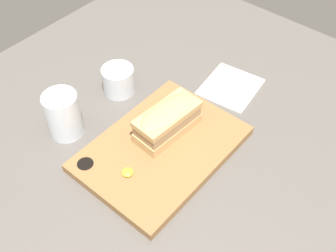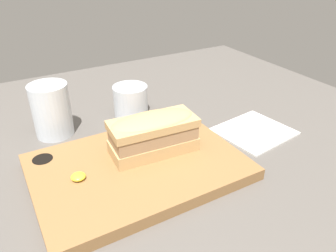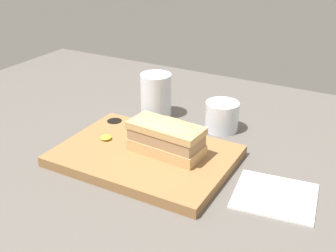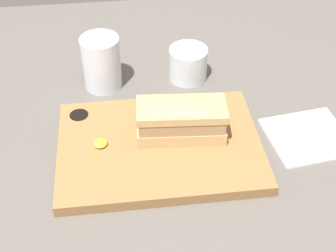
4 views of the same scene
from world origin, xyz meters
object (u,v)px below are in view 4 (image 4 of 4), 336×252
serving_board (159,146)px  water_glass (102,66)px  napkin (308,136)px  wine_glass (188,64)px  sandwich (182,118)px

serving_board → water_glass: (-9.57, 21.08, 3.82)cm
serving_board → water_glass: bearing=114.4°
water_glass → napkin: bearing=-29.0°
wine_glass → napkin: size_ratio=0.50×
serving_board → napkin: 28.08cm
serving_board → sandwich: size_ratio=2.23×
sandwich → wine_glass: bearing=78.0°
napkin → water_glass: bearing=151.0°
wine_glass → napkin: bearing=-47.6°
water_glass → wine_glass: water_glass is taller
water_glass → wine_glass: (18.09, 0.58, -1.57)cm
water_glass → napkin: water_glass is taller
serving_board → wine_glass: 23.38cm
serving_board → sandwich: 6.77cm
water_glass → serving_board: bearing=-65.6°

